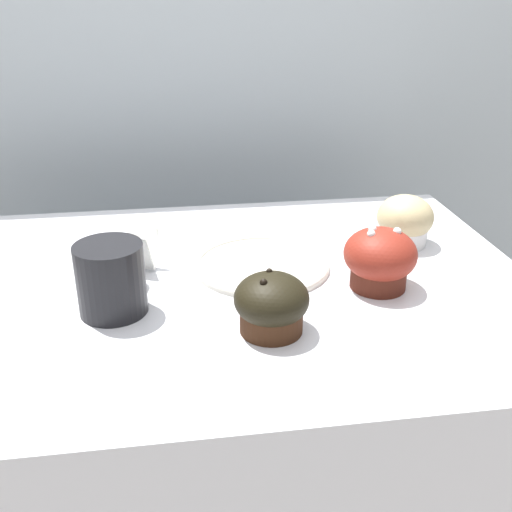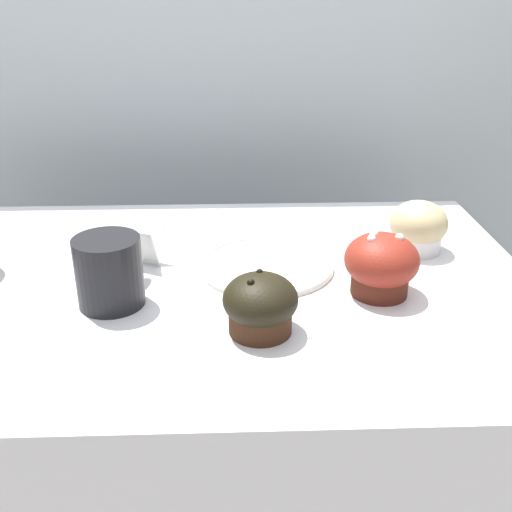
{
  "view_description": "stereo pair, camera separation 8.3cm",
  "coord_description": "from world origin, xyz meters",
  "views": [
    {
      "loc": [
        -0.01,
        -0.76,
        1.29
      ],
      "look_at": [
        0.1,
        -0.02,
        0.94
      ],
      "focal_mm": 42.0,
      "sensor_mm": 36.0,
      "label": 1
    },
    {
      "loc": [
        0.07,
        -0.77,
        1.29
      ],
      "look_at": [
        0.1,
        -0.02,
        0.94
      ],
      "focal_mm": 42.0,
      "sensor_mm": 36.0,
      "label": 2
    }
  ],
  "objects": [
    {
      "name": "serving_plate",
      "position": [
        0.11,
        0.04,
        0.9
      ],
      "size": [
        0.2,
        0.2,
        0.01
      ],
      "color": "beige",
      "rests_on": "display_counter"
    },
    {
      "name": "coffee_cup",
      "position": [
        -0.09,
        -0.06,
        0.95
      ],
      "size": [
        0.09,
        0.13,
        0.09
      ],
      "color": "black",
      "rests_on": "display_counter"
    },
    {
      "name": "muffin_front_left",
      "position": [
        0.36,
        0.09,
        0.94
      ],
      "size": [
        0.09,
        0.09,
        0.08
      ],
      "color": "silver",
      "rests_on": "display_counter"
    },
    {
      "name": "display_counter",
      "position": [
        0.0,
        0.0,
        0.45
      ],
      "size": [
        1.0,
        0.64,
        0.9
      ],
      "primitive_type": "cube",
      "color": "silver",
      "rests_on": "ground"
    },
    {
      "name": "muffin_back_right",
      "position": [
        0.27,
        -0.05,
        0.94
      ],
      "size": [
        0.1,
        0.1,
        0.09
      ],
      "color": "#4C1D13",
      "rests_on": "display_counter"
    },
    {
      "name": "price_card",
      "position": [
        -0.07,
        0.06,
        0.93
      ],
      "size": [
        0.06,
        0.06,
        0.06
      ],
      "color": "white",
      "rests_on": "display_counter"
    },
    {
      "name": "muffin_front_center",
      "position": [
        0.1,
        -0.14,
        0.94
      ],
      "size": [
        0.09,
        0.09,
        0.08
      ],
      "color": "#381F10",
      "rests_on": "display_counter"
    },
    {
      "name": "wall_back",
      "position": [
        0.0,
        0.6,
        0.9
      ],
      "size": [
        3.2,
        0.1,
        1.8
      ],
      "primitive_type": "cube",
      "color": "#A8B2B7",
      "rests_on": "ground"
    }
  ]
}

